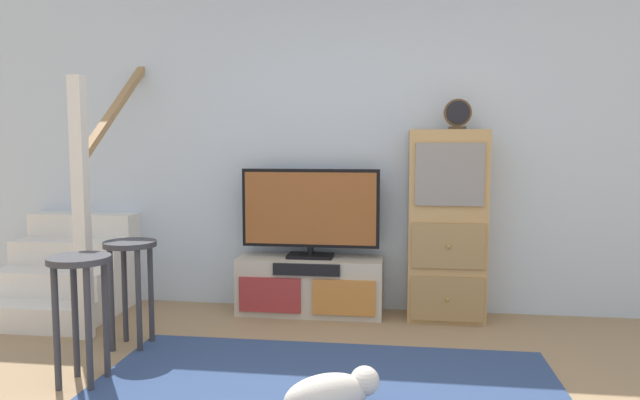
{
  "coord_description": "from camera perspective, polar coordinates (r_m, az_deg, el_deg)",
  "views": [
    {
      "loc": [
        0.38,
        -2.27,
        1.34
      ],
      "look_at": [
        -0.14,
        1.62,
        0.96
      ],
      "focal_mm": 32.6,
      "sensor_mm": 36.0,
      "label": 1
    }
  ],
  "objects": [
    {
      "name": "staircase",
      "position": [
        5.27,
        -22.37,
        -5.56
      ],
      "size": [
        1.0,
        1.36,
        2.2
      ],
      "color": "silver",
      "rests_on": "ground_plane"
    },
    {
      "name": "bar_stool_far",
      "position": [
        4.04,
        -18.09,
        -6.42
      ],
      "size": [
        0.34,
        0.34,
        0.71
      ],
      "color": "#333338",
      "rests_on": "ground_plane"
    },
    {
      "name": "dog",
      "position": [
        3.01,
        1.16,
        -18.51
      ],
      "size": [
        0.5,
        0.39,
        0.23
      ],
      "color": "beige",
      "rests_on": "ground_plane"
    },
    {
      "name": "back_wall",
      "position": [
        4.74,
        3.08,
        5.58
      ],
      "size": [
        6.4,
        0.12,
        2.7
      ],
      "primitive_type": "cube",
      "color": "silver",
      "rests_on": "ground_plane"
    },
    {
      "name": "television",
      "position": [
        4.56,
        -0.96,
        -1.05
      ],
      "size": [
        1.09,
        0.22,
        0.7
      ],
      "color": "black",
      "rests_on": "media_console"
    },
    {
      "name": "desk_clock",
      "position": [
        4.48,
        13.36,
        8.19
      ],
      "size": [
        0.2,
        0.08,
        0.23
      ],
      "color": "#4C3823",
      "rests_on": "side_cabinet"
    },
    {
      "name": "side_cabinet",
      "position": [
        4.53,
        12.32,
        -2.49
      ],
      "size": [
        0.58,
        0.38,
        1.45
      ],
      "color": "tan",
      "rests_on": "ground_plane"
    },
    {
      "name": "bar_stool_near",
      "position": [
        3.51,
        -22.47,
        -8.15
      ],
      "size": [
        0.34,
        0.34,
        0.73
      ],
      "color": "#333338",
      "rests_on": "ground_plane"
    },
    {
      "name": "media_console",
      "position": [
        4.65,
        -0.99,
        -8.43
      ],
      "size": [
        1.14,
        0.38,
        0.45
      ],
      "color": "#BCB29E",
      "rests_on": "ground_plane"
    }
  ]
}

